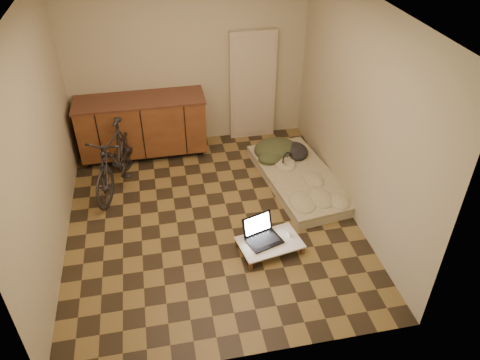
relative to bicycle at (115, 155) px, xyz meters
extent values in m
cube|color=brown|center=(1.13, -0.93, -0.49)|extent=(3.50, 4.00, 0.00)
cube|color=silver|center=(1.13, -0.93, 2.11)|extent=(3.50, 4.00, 0.00)
cube|color=#BCB291|center=(1.13, 1.07, 0.81)|extent=(3.50, 0.00, 2.60)
cube|color=#BCB291|center=(1.13, -2.93, 0.81)|extent=(3.50, 0.00, 2.60)
cube|color=#BCB291|center=(-0.62, -0.93, 0.81)|extent=(0.00, 4.00, 2.60)
cube|color=#BCB291|center=(2.88, -0.93, 0.81)|extent=(0.00, 4.00, 2.60)
cube|color=black|center=(0.38, 0.81, -0.44)|extent=(1.70, 0.48, 0.10)
cube|color=#582E18|center=(0.38, 0.77, 0.00)|extent=(1.80, 0.60, 0.78)
cube|color=#542E1E|center=(0.38, 0.77, 0.40)|extent=(1.84, 0.62, 0.03)
cube|color=beige|center=(2.08, 1.01, 0.36)|extent=(0.70, 0.10, 1.70)
imported|color=black|center=(0.00, 0.00, 0.00)|extent=(0.90, 1.59, 0.99)
cube|color=beige|center=(2.43, -0.43, -0.44)|extent=(1.09, 1.91, 0.11)
cube|color=beige|center=(2.43, -0.43, -0.36)|extent=(1.11, 1.93, 0.04)
cube|color=brown|center=(1.42, -1.87, -0.45)|extent=(0.04, 0.04, 0.10)
cube|color=brown|center=(1.35, -1.48, -0.45)|extent=(0.04, 0.04, 0.10)
cube|color=brown|center=(2.06, -1.76, -0.45)|extent=(0.04, 0.04, 0.10)
cube|color=brown|center=(1.99, -1.37, -0.45)|extent=(0.04, 0.04, 0.10)
cube|color=white|center=(1.70, -1.62, -0.39)|extent=(0.78, 0.58, 0.02)
cube|color=black|center=(1.64, -1.60, -0.37)|extent=(0.44, 0.37, 0.02)
cube|color=black|center=(1.59, -1.45, -0.24)|extent=(0.38, 0.18, 0.24)
cube|color=white|center=(1.59, -1.45, -0.24)|extent=(0.32, 0.15, 0.20)
ellipsoid|color=white|center=(1.95, -1.56, -0.36)|extent=(0.07, 0.10, 0.03)
camera|label=1|loc=(0.59, -5.42, 3.31)|focal=35.00mm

